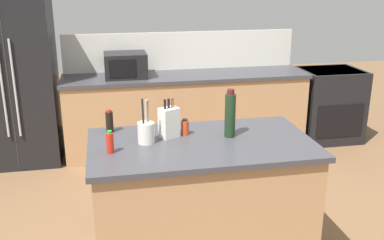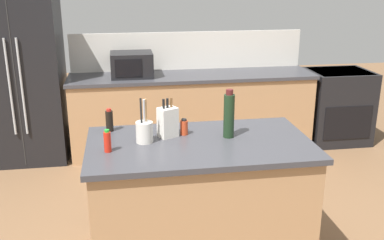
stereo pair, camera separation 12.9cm
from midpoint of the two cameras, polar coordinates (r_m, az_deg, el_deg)
back_counter_run at (r=5.44m, az=-1.40°, el=0.98°), size 2.90×0.66×0.94m
wall_backsplash at (r=5.58m, az=-2.02°, el=8.79°), size 2.86×0.03×0.46m
kitchen_island at (r=3.39m, az=0.07°, el=-10.19°), size 1.59×0.90×0.94m
refrigerator at (r=5.40m, az=-22.19°, el=4.62°), size 0.88×0.75×1.88m
range_oven at (r=6.04m, az=16.37°, el=1.92°), size 0.76×0.65×0.92m
microwave at (r=5.22m, az=-9.15°, el=6.90°), size 0.48×0.39×0.28m
knife_block at (r=3.26m, az=-4.07°, el=-0.29°), size 0.16×0.15×0.29m
utensil_crock at (r=3.17m, az=-7.00°, el=-1.50°), size 0.12×0.12×0.32m
hot_sauce_bottle at (r=3.03m, az=-11.57°, el=-2.83°), size 0.05×0.05×0.16m
soy_sauce_bottle at (r=3.43m, az=-11.49°, el=-0.20°), size 0.06×0.06×0.18m
wine_bottle at (r=3.25m, az=3.73°, el=0.69°), size 0.08×0.08×0.36m
spice_jar_paprika at (r=3.32m, az=-2.00°, el=-0.94°), size 0.06×0.06×0.12m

